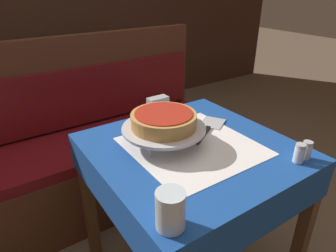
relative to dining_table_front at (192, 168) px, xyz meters
The scene contains 11 objects.
dining_table_front is the anchor object (origin of this frame).
dining_table_rear 1.70m from the dining_table_front, 95.89° to the left, with size 0.71×0.71×0.73m.
booth_bench 0.85m from the dining_table_front, 97.13° to the left, with size 1.55×0.52×1.04m.
pizza_pan_stand 0.21m from the dining_table_front, 135.37° to the left, with size 0.33×0.33×0.07m.
deep_dish_pizza 0.24m from the dining_table_front, 135.37° to the left, with size 0.26×0.26×0.06m.
pizza_server 0.20m from the dining_table_front, 27.73° to the left, with size 0.27×0.19×0.01m.
water_glass_near 0.47m from the dining_table_front, 135.95° to the right, with size 0.08×0.08×0.11m.
salt_shaker 0.42m from the dining_table_front, 51.27° to the right, with size 0.04×0.04×0.07m.
pepper_shaker 0.44m from the dining_table_front, 46.51° to the right, with size 0.04×0.04×0.07m.
napkin_holder 0.37m from the dining_table_front, 81.48° to the left, with size 0.10×0.05×0.09m.
condiment_caddy 1.70m from the dining_table_front, 96.59° to the left, with size 0.11×0.11×0.19m.
Camera 1 is at (-0.66, -0.80, 1.33)m, focal length 32.00 mm.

